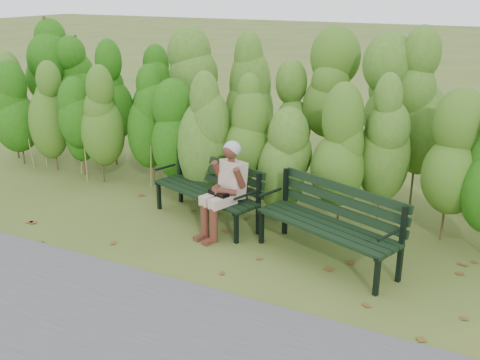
% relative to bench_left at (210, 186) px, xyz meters
% --- Properties ---
extents(ground, '(80.00, 80.00, 0.00)m').
position_rel_bench_left_xyz_m(ground, '(0.60, -0.66, -0.48)').
color(ground, '#415920').
extents(footpath, '(60.00, 2.50, 0.01)m').
position_rel_bench_left_xyz_m(footpath, '(0.60, -2.86, -0.47)').
color(footpath, '#474749').
rests_on(footpath, ground).
extents(hedge_band, '(11.04, 1.67, 2.42)m').
position_rel_bench_left_xyz_m(hedge_band, '(0.60, 1.20, 0.78)').
color(hedge_band, '#47381E').
rests_on(hedge_band, ground).
extents(leaf_litter, '(5.37, 2.14, 0.01)m').
position_rel_bench_left_xyz_m(leaf_litter, '(1.31, -0.92, -0.48)').
color(leaf_litter, brown).
rests_on(leaf_litter, ground).
extents(bench_left, '(1.71, 1.02, 0.81)m').
position_rel_bench_left_xyz_m(bench_left, '(0.00, 0.00, 0.00)').
color(bench_left, black).
rests_on(bench_left, ground).
extents(bench_right, '(1.82, 1.13, 0.87)m').
position_rel_bench_left_xyz_m(bench_right, '(1.80, -0.38, 0.03)').
color(bench_right, black).
rests_on(bench_right, ground).
extents(seated_woman, '(0.53, 0.74, 1.19)m').
position_rel_bench_left_xyz_m(seated_woman, '(0.39, -0.31, 0.19)').
color(seated_woman, beige).
rests_on(seated_woman, ground).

